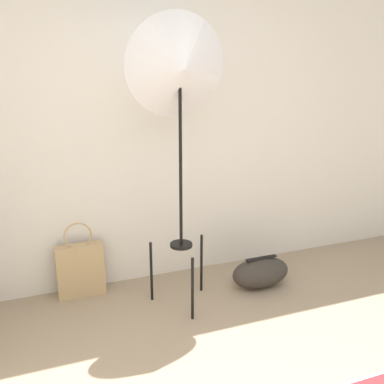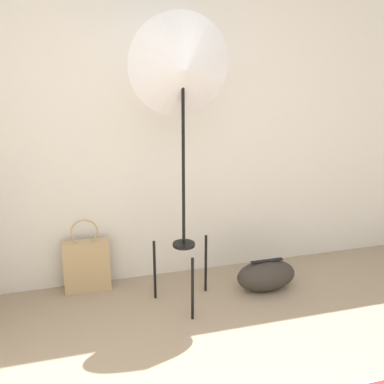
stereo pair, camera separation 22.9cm
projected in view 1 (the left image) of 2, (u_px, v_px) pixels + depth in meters
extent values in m
cube|color=silver|center=(158.00, 116.00, 3.37)|extent=(8.00, 0.05, 2.60)
cylinder|color=black|center=(193.00, 289.00, 3.03)|extent=(0.02, 0.02, 0.46)
cylinder|color=black|center=(151.00, 272.00, 3.27)|extent=(0.02, 0.02, 0.46)
cylinder|color=black|center=(201.00, 263.00, 3.40)|extent=(0.02, 0.02, 0.46)
cylinder|color=black|center=(182.00, 245.00, 3.17)|extent=(0.16, 0.16, 0.02)
cylinder|color=black|center=(181.00, 161.00, 2.99)|extent=(0.02, 0.02, 1.21)
cone|color=silver|center=(180.00, 67.00, 2.81)|extent=(0.67, 0.26, 0.69)
cube|color=tan|center=(81.00, 270.00, 3.35)|extent=(0.35, 0.11, 0.40)
torus|color=tan|center=(78.00, 236.00, 3.27)|extent=(0.20, 0.01, 0.20)
ellipsoid|color=#332D28|center=(260.00, 273.00, 3.49)|extent=(0.47, 0.24, 0.24)
cube|color=black|center=(261.00, 258.00, 3.45)|extent=(0.26, 0.04, 0.01)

